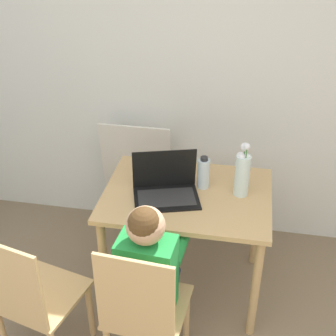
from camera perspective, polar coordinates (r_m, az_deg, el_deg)
wall_back at (r=3.15m, az=6.02°, el=11.82°), size 6.40×0.05×2.50m
dining_table at (r=2.81m, az=2.31°, el=-4.88°), size 0.98×0.72×0.74m
chair_occupied at (r=2.46m, az=-2.99°, el=-17.05°), size 0.43×0.43×0.90m
chair_spare at (r=2.61m, az=-16.19°, el=-15.00°), size 0.48×0.48×0.90m
person_seated at (r=2.40m, az=-2.23°, el=-11.83°), size 0.32×0.44×1.05m
laptop at (r=2.70m, az=-0.30°, el=-2.20°), size 0.43×0.36×0.27m
flower_vase at (r=2.69m, az=9.07°, el=-0.45°), size 0.09×0.09×0.34m
water_bottle at (r=2.76m, az=4.33°, el=-0.61°), size 0.07×0.07×0.20m
cardboard_panel at (r=3.47m, az=-3.77°, el=-0.99°), size 0.51×0.14×0.88m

